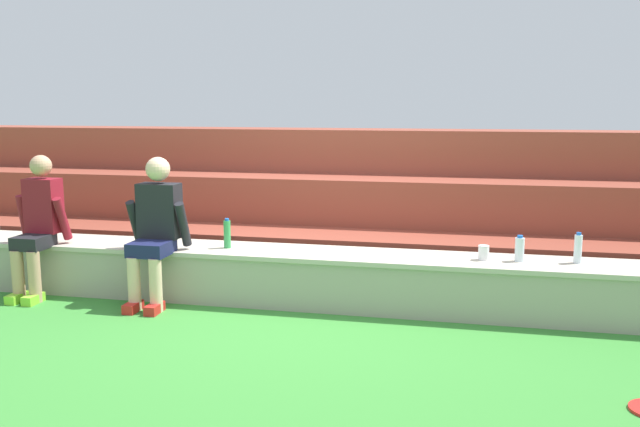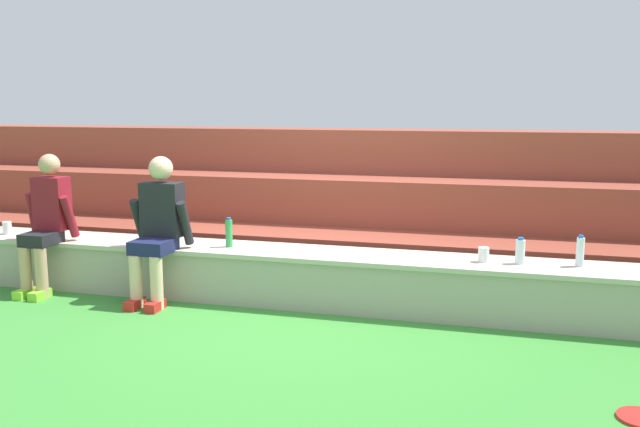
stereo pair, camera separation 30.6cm
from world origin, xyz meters
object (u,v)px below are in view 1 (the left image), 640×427
object	(u,v)px
person_far_left	(38,224)
plastic_cup_left_end	(484,253)
person_left_of_center	(155,227)
water_bottle_mid_left	(520,249)
water_bottle_near_right	(227,234)
water_bottle_mid_right	(578,249)

from	to	relation	value
person_far_left	plastic_cup_left_end	world-z (taller)	person_far_left
person_left_of_center	water_bottle_mid_left	xyz separation A→B (m)	(3.12, 0.31, -0.12)
person_left_of_center	water_bottle_near_right	distance (m)	0.64
person_left_of_center	water_bottle_near_right	size ratio (longest dim) A/B	4.79
water_bottle_near_right	plastic_cup_left_end	xyz separation A→B (m)	(2.26, 0.01, -0.07)
person_far_left	water_bottle_near_right	size ratio (longest dim) A/B	4.78
water_bottle_mid_right	plastic_cup_left_end	size ratio (longest dim) A/B	2.07
water_bottle_near_right	plastic_cup_left_end	size ratio (longest dim) A/B	2.19
water_bottle_near_right	person_left_of_center	bearing A→B (deg)	-153.83
water_bottle_near_right	water_bottle_mid_right	xyz separation A→B (m)	(3.01, 0.06, -0.01)
plastic_cup_left_end	water_bottle_mid_left	bearing A→B (deg)	2.59
person_left_of_center	water_bottle_mid_right	bearing A→B (deg)	5.44
water_bottle_mid_left	plastic_cup_left_end	world-z (taller)	water_bottle_mid_left
person_far_left	water_bottle_near_right	bearing A→B (deg)	8.80
person_left_of_center	water_bottle_mid_right	size ratio (longest dim) A/B	5.08
water_bottle_near_right	person_far_left	bearing A→B (deg)	-171.20
person_far_left	water_bottle_mid_right	distance (m)	4.76
water_bottle_near_right	water_bottle_mid_left	xyz separation A→B (m)	(2.55, 0.03, -0.03)
person_left_of_center	water_bottle_mid_left	world-z (taller)	person_left_of_center
water_bottle_mid_left	plastic_cup_left_end	xyz separation A→B (m)	(-0.29, -0.01, -0.04)
person_far_left	water_bottle_mid_left	world-z (taller)	person_far_left
person_far_left	water_bottle_mid_left	bearing A→B (deg)	3.95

